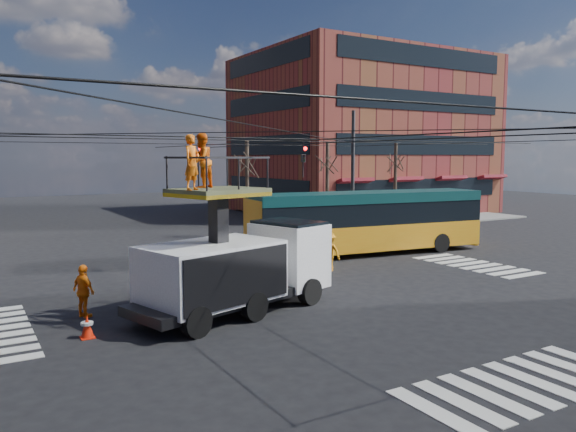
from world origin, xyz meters
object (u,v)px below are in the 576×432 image
(city_bus, at_px, (367,221))
(flagger, at_px, (329,252))
(utility_truck, at_px, (238,252))
(worker_ground, at_px, (84,291))
(traffic_cone, at_px, (87,327))

(city_bus, bearing_deg, flagger, -141.05)
(utility_truck, xyz_separation_m, city_bus, (10.44, 6.47, -0.23))
(worker_ground, bearing_deg, traffic_cone, 146.84)
(city_bus, relative_size, flagger, 7.47)
(traffic_cone, bearing_deg, worker_ground, 81.20)
(worker_ground, xyz_separation_m, flagger, (10.65, 1.98, 0.03))
(utility_truck, distance_m, worker_ground, 4.93)
(utility_truck, bearing_deg, worker_ground, 141.73)
(city_bus, distance_m, traffic_cone, 16.74)
(traffic_cone, relative_size, worker_ground, 0.38)
(utility_truck, height_order, flagger, utility_truck)
(traffic_cone, bearing_deg, city_bus, 24.10)
(flagger, bearing_deg, utility_truck, -82.08)
(worker_ground, height_order, flagger, flagger)
(utility_truck, xyz_separation_m, flagger, (6.19, 3.78, -1.09))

